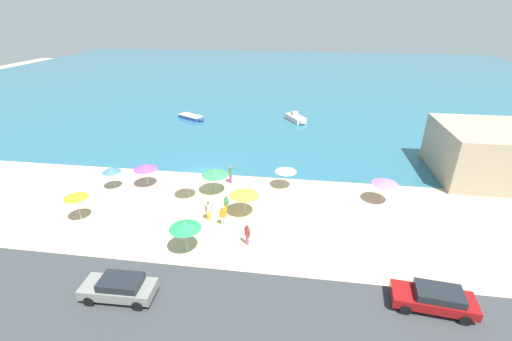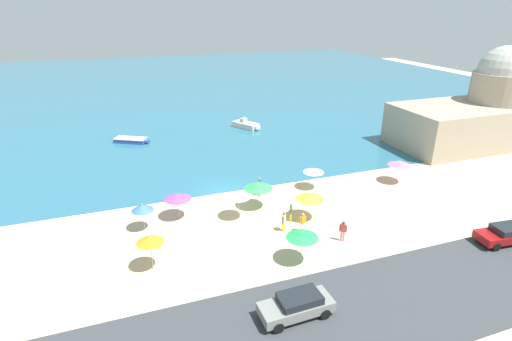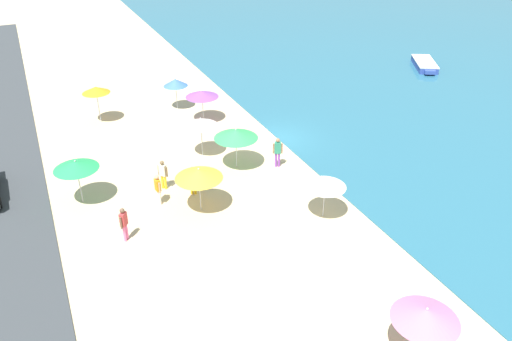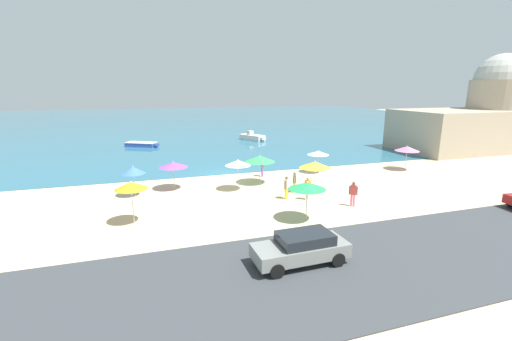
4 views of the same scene
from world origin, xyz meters
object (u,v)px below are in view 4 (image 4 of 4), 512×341
(beach_umbrella_4, at_px, (131,186))
(beach_umbrella_6, at_px, (173,165))
(beach_umbrella_8, at_px, (260,159))
(skiff_offshore, at_px, (252,137))
(beach_umbrella_5, at_px, (407,149))
(beach_umbrella_7, at_px, (133,170))
(beach_umbrella_0, at_px, (315,165))
(beach_umbrella_3, at_px, (318,153))
(skiff_nearshore, at_px, (142,144))
(bather_0, at_px, (295,181))
(beach_umbrella_2, at_px, (307,186))
(harbor_fortress, at_px, (481,116))
(bather_2, at_px, (308,187))
(beach_umbrella_1, at_px, (238,163))
(bather_3, at_px, (286,186))
(bather_4, at_px, (353,192))
(bather_1, at_px, (262,165))
(parked_car_1, at_px, (301,247))

(beach_umbrella_4, distance_m, beach_umbrella_6, 7.06)
(beach_umbrella_8, bearing_deg, skiff_offshore, 74.32)
(beach_umbrella_5, height_order, beach_umbrella_7, beach_umbrella_5)
(beach_umbrella_0, distance_m, beach_umbrella_3, 6.08)
(skiff_nearshore, bearing_deg, beach_umbrella_8, -66.87)
(beach_umbrella_8, xyz_separation_m, bather_0, (1.72, -3.19, -1.20))
(beach_umbrella_5, xyz_separation_m, skiff_offshore, (-8.44, 23.11, -1.61))
(beach_umbrella_2, xyz_separation_m, bather_0, (1.64, 5.42, -1.26))
(beach_umbrella_7, distance_m, bather_0, 11.89)
(beach_umbrella_5, bearing_deg, harbor_fortress, 22.10)
(beach_umbrella_6, xyz_separation_m, beach_umbrella_8, (6.90, -0.44, 0.12))
(beach_umbrella_6, distance_m, bather_2, 10.42)
(beach_umbrella_1, distance_m, beach_umbrella_6, 5.03)
(beach_umbrella_7, bearing_deg, beach_umbrella_3, 8.55)
(beach_umbrella_7, distance_m, skiff_offshore, 29.06)
(bather_0, height_order, bather_3, bather_3)
(beach_umbrella_1, height_order, beach_umbrella_8, beach_umbrella_1)
(beach_umbrella_8, xyz_separation_m, harbor_fortress, (32.47, 7.41, 2.11))
(beach_umbrella_5, height_order, bather_4, beach_umbrella_5)
(beach_umbrella_0, relative_size, beach_umbrella_2, 0.98)
(beach_umbrella_2, bearing_deg, bather_0, 73.19)
(beach_umbrella_8, bearing_deg, beach_umbrella_4, -148.39)
(beach_umbrella_8, height_order, bather_1, beach_umbrella_8)
(bather_0, height_order, harbor_fortress, harbor_fortress)
(beach_umbrella_0, xyz_separation_m, beach_umbrella_4, (-13.05, -2.66, 0.22))
(beach_umbrella_5, bearing_deg, beach_umbrella_0, -162.65)
(beach_umbrella_8, xyz_separation_m, skiff_offshore, (6.58, 23.43, -1.62))
(beach_umbrella_5, xyz_separation_m, bather_1, (-14.06, 1.84, -1.08))
(beach_umbrella_4, relative_size, bather_4, 1.51)
(parked_car_1, bearing_deg, beach_umbrella_5, 37.98)
(beach_umbrella_0, bearing_deg, beach_umbrella_5, 17.35)
(beach_umbrella_1, relative_size, bather_4, 1.43)
(beach_umbrella_2, height_order, beach_umbrella_6, beach_umbrella_2)
(bather_0, bearing_deg, bather_3, -133.36)
(bather_1, bearing_deg, beach_umbrella_4, -142.69)
(beach_umbrella_6, bearing_deg, bather_4, -34.84)
(beach_umbrella_6, bearing_deg, skiff_offshore, 59.61)
(beach_umbrella_0, xyz_separation_m, parked_car_1, (-5.75, -9.98, -1.28))
(bather_0, xyz_separation_m, bather_1, (-0.77, 5.34, 0.11))
(beach_umbrella_2, bearing_deg, bather_3, 83.77)
(beach_umbrella_7, xyz_separation_m, bather_1, (10.77, 2.67, -0.97))
(beach_umbrella_2, relative_size, beach_umbrella_6, 1.08)
(skiff_nearshore, bearing_deg, beach_umbrella_6, -83.27)
(bather_4, height_order, harbor_fortress, harbor_fortress)
(beach_umbrella_5, bearing_deg, bather_3, -161.81)
(beach_umbrella_1, relative_size, skiff_offshore, 0.56)
(beach_umbrella_4, relative_size, bather_3, 1.56)
(bather_1, height_order, parked_car_1, bather_1)
(beach_umbrella_7, relative_size, skiff_offshore, 0.53)
(beach_umbrella_1, bearing_deg, skiff_nearshore, 107.23)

